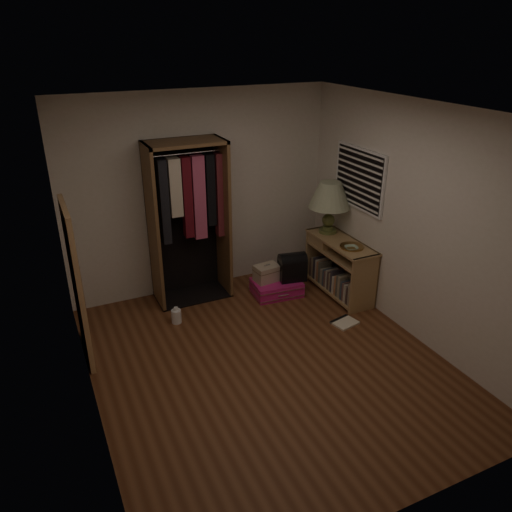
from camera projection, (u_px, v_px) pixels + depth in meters
name	position (u px, v px, depth m)	size (l,w,h in m)	color
ground	(268.00, 363.00, 5.29)	(4.00, 4.00, 0.00)	#582F19
room_walls	(275.00, 229.00, 4.73)	(3.52, 4.02, 2.60)	silver
console_bookshelf	(337.00, 265.00, 6.58)	(0.42, 1.12, 0.75)	#9E794C
open_wardrobe	(189.00, 209.00, 6.16)	(0.95, 0.50, 2.05)	brown
floor_mirror	(77.00, 284.00, 5.10)	(0.06, 0.80, 1.70)	tan
pink_suitcase	(277.00, 287.00, 6.63)	(0.68, 0.52, 0.19)	#C6186D
train_case	(267.00, 273.00, 6.55)	(0.34, 0.26, 0.23)	tan
black_bag	(292.00, 266.00, 6.55)	(0.39, 0.29, 0.38)	black
table_lamp	(330.00, 196.00, 6.46)	(0.68, 0.68, 0.69)	#50592B
brass_tray	(352.00, 247.00, 6.21)	(0.37, 0.37, 0.02)	olive
ceramic_bowl	(351.00, 248.00, 6.14)	(0.16, 0.16, 0.04)	#99B697
white_jug	(176.00, 316.00, 5.99)	(0.14, 0.14, 0.21)	white
floor_book	(344.00, 322.00, 6.01)	(0.33, 0.29, 0.03)	#F1E8CB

